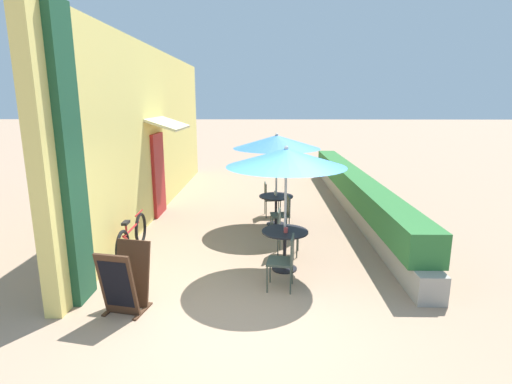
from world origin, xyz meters
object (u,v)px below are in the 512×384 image
Objects in this scene: cafe_chair_mid_left at (270,196)px; cafe_chair_near_right at (285,258)px; cafe_chair_near_left at (284,228)px; menu_board at (125,280)px; patio_umbrella_mid at (277,142)px; patio_table_near at (285,241)px; coffee_cup_near at (286,230)px; cafe_chair_mid_right at (283,212)px; bicycle_leaning at (132,237)px; patio_table_mid at (276,203)px; patio_umbrella_near at (286,158)px; coffee_cup_mid at (275,193)px.

cafe_chair_near_right is at bearing -2.48° from cafe_chair_mid_left.
menu_board is (-2.33, -2.20, -0.05)m from cafe_chair_near_left.
patio_umbrella_mid is at bearing 5.89° from cafe_chair_mid_left.
coffee_cup_near reaches higher than patio_table_near.
cafe_chair_near_right is 3.66m from patio_umbrella_mid.
cafe_chair_near_right is 2.37m from menu_board.
bicycle_leaning is (-2.95, -1.25, -0.17)m from cafe_chair_mid_right.
menu_board is (-2.22, -4.07, -0.06)m from patio_table_mid.
cafe_chair_near_left is 1.08× the size of patio_table_mid.
cafe_chair_near_left reaches higher than patio_table_mid.
cafe_chair_near_left is at bearing 87.47° from patio_umbrella_near.
coffee_cup_near is at bearing 4.69° from cafe_chair_near_right.
patio_umbrella_mid is (-0.08, 2.70, 1.23)m from coffee_cup_near.
cafe_chair_near_left is 0.49× the size of bicycle_leaning.
patio_umbrella_near reaches higher than patio_table_mid.
patio_umbrella_mid is 3.80m from bicycle_leaning.
menu_board is at bearing -149.29° from coffee_cup_near.
cafe_chair_mid_left is (-0.22, 3.34, -1.46)m from patio_umbrella_near.
cafe_chair_near_left is 1.87m from patio_table_mid.
cafe_chair_mid_right is 4.09m from menu_board.
patio_table_mid is at bearing 0.00° from patio_umbrella_mid.
patio_umbrella_near is at bearing -90.00° from patio_table_near.
patio_table_near is at bearing 172.92° from cafe_chair_mid_right.
patio_umbrella_near is at bearing 5.89° from cafe_chair_near_right.
menu_board reaches higher than cafe_chair_near_left.
cafe_chair_mid_left is at bearing 44.58° from bicycle_leaning.
cafe_chair_near_right is 4.09m from cafe_chair_mid_left.
cafe_chair_near_left is at bearing -86.72° from patio_umbrella_mid.
cafe_chair_mid_right is (0.28, -1.46, 0.00)m from cafe_chair_mid_left.
patio_umbrella_near and patio_umbrella_mid have the same top height.
coffee_cup_mid is at bearing 36.08° from bicycle_leaning.
cafe_chair_mid_right is at bearing 66.42° from menu_board.
patio_umbrella_mid is 24.21× the size of coffee_cup_mid.
cafe_chair_mid_left is at bearing 93.76° from coffee_cup_near.
menu_board reaches higher than cafe_chair_mid_left.
cafe_chair_mid_left is at bearing 10.97° from cafe_chair_near_right.
cafe_chair_near_left reaches higher than coffee_cup_near.
cafe_chair_mid_left is at bearing -166.13° from cafe_chair_near_left.
bicycle_leaning is 1.88× the size of menu_board.
menu_board is (-2.30, -1.46, -0.06)m from patio_table_near.
patio_table_near is 0.75m from cafe_chair_near_left.
cafe_chair_mid_right is (0.14, -0.73, -0.01)m from patio_table_mid.
coffee_cup_near is 0.05× the size of bicycle_leaning.
cafe_chair_near_right reaches higher than coffee_cup_mid.
patio_table_near is 2.72m from menu_board.
cafe_chair_near_left is at bearing 88.43° from coffee_cup_near.
bicycle_leaning is at bearing -143.02° from coffee_cup_mid.
cafe_chair_near_left is 9.67× the size of coffee_cup_mid.
cafe_chair_mid_left is (-0.14, 0.73, -0.01)m from patio_table_mid.
patio_umbrella_near is 1.23m from coffee_cup_near.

